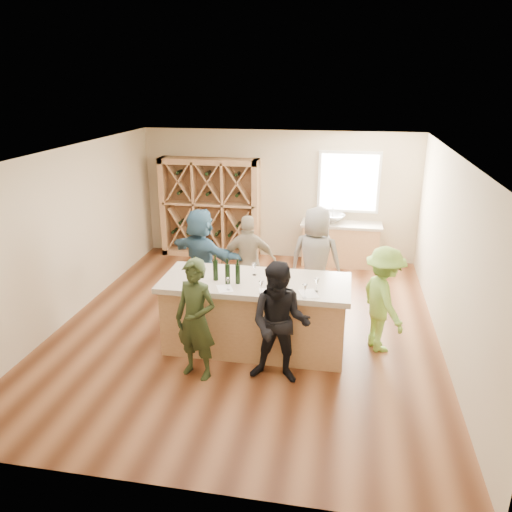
% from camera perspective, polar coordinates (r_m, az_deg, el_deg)
% --- Properties ---
extents(floor, '(6.00, 7.00, 0.10)m').
position_cam_1_polar(floor, '(8.27, -0.94, -8.27)').
color(floor, brown).
rests_on(floor, ground).
extents(ceiling, '(6.00, 7.00, 0.10)m').
position_cam_1_polar(ceiling, '(7.37, -1.07, 12.06)').
color(ceiling, white).
rests_on(ceiling, ground).
extents(wall_back, '(6.00, 0.10, 2.80)m').
position_cam_1_polar(wall_back, '(11.08, 2.63, 7.00)').
color(wall_back, '#C2AF8C').
rests_on(wall_back, ground).
extents(wall_front, '(6.00, 0.10, 2.80)m').
position_cam_1_polar(wall_front, '(4.59, -9.94, -12.60)').
color(wall_front, '#C2AF8C').
rests_on(wall_front, ground).
extents(wall_left, '(0.10, 7.00, 2.80)m').
position_cam_1_polar(wall_left, '(8.80, -20.89, 2.34)').
color(wall_left, '#C2AF8C').
rests_on(wall_left, ground).
extents(wall_right, '(0.10, 7.00, 2.80)m').
position_cam_1_polar(wall_right, '(7.73, 21.76, -0.07)').
color(wall_right, '#C2AF8C').
rests_on(wall_right, ground).
extents(window_frame, '(1.30, 0.06, 1.30)m').
position_cam_1_polar(window_frame, '(10.83, 10.56, 8.29)').
color(window_frame, white).
rests_on(window_frame, wall_back).
extents(window_pane, '(1.18, 0.01, 1.18)m').
position_cam_1_polar(window_pane, '(10.80, 10.56, 8.26)').
color(window_pane, white).
rests_on(window_pane, wall_back).
extents(wine_rack, '(2.20, 0.45, 2.20)m').
position_cam_1_polar(wine_rack, '(11.18, -5.27, 5.47)').
color(wine_rack, '#B08154').
rests_on(wine_rack, floor).
extents(back_counter_base, '(1.60, 0.58, 0.86)m').
position_cam_1_polar(back_counter_base, '(10.91, 9.60, 1.24)').
color(back_counter_base, '#B08154').
rests_on(back_counter_base, floor).
extents(back_counter_top, '(1.70, 0.62, 0.06)m').
position_cam_1_polar(back_counter_top, '(10.77, 9.74, 3.56)').
color(back_counter_top, '#B6A995').
rests_on(back_counter_top, back_counter_base).
extents(sink, '(0.54, 0.54, 0.19)m').
position_cam_1_polar(sink, '(10.74, 8.71, 4.26)').
color(sink, silver).
rests_on(sink, back_counter_top).
extents(faucet, '(0.02, 0.02, 0.30)m').
position_cam_1_polar(faucet, '(10.90, 8.76, 4.79)').
color(faucet, silver).
rests_on(faucet, back_counter_top).
extents(tasting_counter_base, '(2.60, 1.00, 1.00)m').
position_cam_1_polar(tasting_counter_base, '(7.43, -0.07, -6.93)').
color(tasting_counter_base, '#B08154').
rests_on(tasting_counter_base, floor).
extents(tasting_counter_top, '(2.72, 1.12, 0.08)m').
position_cam_1_polar(tasting_counter_top, '(7.20, -0.08, -3.09)').
color(tasting_counter_top, '#B6A995').
rests_on(tasting_counter_top, tasting_counter_base).
extents(wine_bottle_a, '(0.09, 0.09, 0.29)m').
position_cam_1_polar(wine_bottle_a, '(7.17, -6.99, -1.75)').
color(wine_bottle_a, black).
rests_on(wine_bottle_a, tasting_counter_top).
extents(wine_bottle_c, '(0.10, 0.10, 0.30)m').
position_cam_1_polar(wine_bottle_c, '(7.16, -4.65, -1.62)').
color(wine_bottle_c, black).
rests_on(wine_bottle_c, tasting_counter_top).
extents(wine_bottle_d, '(0.08, 0.08, 0.29)m').
position_cam_1_polar(wine_bottle_d, '(7.02, -3.27, -2.09)').
color(wine_bottle_d, black).
rests_on(wine_bottle_d, tasting_counter_top).
extents(wine_bottle_e, '(0.09, 0.09, 0.28)m').
position_cam_1_polar(wine_bottle_e, '(7.03, -2.10, -2.08)').
color(wine_bottle_e, black).
rests_on(wine_bottle_e, tasting_counter_top).
extents(wine_glass_a, '(0.07, 0.07, 0.17)m').
position_cam_1_polar(wine_glass_a, '(6.84, -3.23, -3.26)').
color(wine_glass_a, white).
rests_on(wine_glass_a, tasting_counter_top).
extents(wine_glass_b, '(0.08, 0.08, 0.17)m').
position_cam_1_polar(wine_glass_b, '(6.71, 0.60, -3.66)').
color(wine_glass_b, white).
rests_on(wine_glass_b, tasting_counter_top).
extents(wine_glass_c, '(0.09, 0.09, 0.19)m').
position_cam_1_polar(wine_glass_c, '(6.62, 5.60, -4.01)').
color(wine_glass_c, white).
rests_on(wine_glass_c, tasting_counter_top).
extents(wine_glass_d, '(0.07, 0.07, 0.18)m').
position_cam_1_polar(wine_glass_d, '(6.97, 3.48, -2.80)').
color(wine_glass_d, white).
rests_on(wine_glass_d, tasting_counter_top).
extents(wine_glass_e, '(0.09, 0.09, 0.19)m').
position_cam_1_polar(wine_glass_e, '(6.83, 6.95, -3.32)').
color(wine_glass_e, white).
rests_on(wine_glass_e, tasting_counter_top).
extents(tasting_menu_a, '(0.29, 0.33, 0.00)m').
position_cam_1_polar(tasting_menu_a, '(6.93, -3.59, -3.71)').
color(tasting_menu_a, white).
rests_on(tasting_menu_a, tasting_counter_top).
extents(tasting_menu_b, '(0.32, 0.39, 0.00)m').
position_cam_1_polar(tasting_menu_b, '(6.77, 1.48, -4.25)').
color(tasting_menu_b, white).
rests_on(tasting_menu_b, tasting_counter_top).
extents(tasting_menu_c, '(0.31, 0.36, 0.00)m').
position_cam_1_polar(tasting_menu_c, '(6.79, 6.03, -4.30)').
color(tasting_menu_c, white).
rests_on(tasting_menu_c, tasting_counter_top).
extents(person_near_left, '(0.72, 0.61, 1.67)m').
position_cam_1_polar(person_near_left, '(6.65, -6.88, -7.22)').
color(person_near_left, '#263319').
rests_on(person_near_left, floor).
extents(person_near_right, '(0.83, 0.48, 1.67)m').
position_cam_1_polar(person_near_right, '(6.51, 2.76, -7.73)').
color(person_near_right, black).
rests_on(person_near_right, floor).
extents(person_server, '(0.84, 1.13, 1.59)m').
position_cam_1_polar(person_server, '(7.49, 14.32, -4.84)').
color(person_server, '#8CC64C').
rests_on(person_server, floor).
extents(person_far_mid, '(1.03, 0.62, 1.65)m').
position_cam_1_polar(person_far_mid, '(8.63, -0.84, -0.67)').
color(person_far_mid, gray).
rests_on(person_far_mid, floor).
extents(person_far_right, '(0.99, 0.74, 1.83)m').
position_cam_1_polar(person_far_right, '(8.53, 6.84, -0.42)').
color(person_far_right, slate).
rests_on(person_far_right, floor).
extents(person_far_left, '(1.68, 1.24, 1.72)m').
position_cam_1_polar(person_far_left, '(8.87, -6.29, 0.01)').
color(person_far_left, '#335972').
rests_on(person_far_left, floor).
extents(wine_glass_f, '(0.07, 0.07, 0.18)m').
position_cam_1_polar(wine_glass_f, '(7.34, -0.18, -1.53)').
color(wine_glass_f, white).
rests_on(wine_glass_f, tasting_counter_top).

